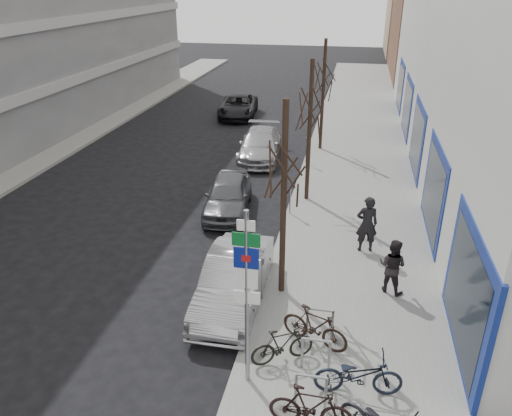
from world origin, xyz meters
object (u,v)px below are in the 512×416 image
at_px(bike_mid_inner, 282,345).
at_px(bike_far_inner, 315,326).
at_px(meter_mid, 290,194).
at_px(highway_sign_pole, 247,290).
at_px(parked_car_front, 234,280).
at_px(pedestrian_far, 392,266).
at_px(parked_car_back, 260,145).
at_px(parked_car_mid, 228,195).
at_px(tree_mid, 311,98).
at_px(meter_front, 262,274).
at_px(bike_mid_curb, 359,372).
at_px(pedestrian_near, 367,224).
at_px(lane_car, 238,106).
at_px(bike_near_right, 311,407).
at_px(tree_near, 285,155).
at_px(tree_far, 324,69).
at_px(bike_rack, 316,351).
at_px(meter_back, 307,148).

distance_m(bike_mid_inner, bike_far_inner, 0.98).
bearing_deg(meter_mid, highway_sign_pole, -88.32).
xyz_separation_m(parked_car_front, pedestrian_far, (4.15, 1.18, 0.25)).
distance_m(parked_car_front, parked_car_back, 12.02).
bearing_deg(bike_far_inner, parked_car_mid, 49.92).
bearing_deg(tree_mid, meter_front, -93.68).
distance_m(parked_car_back, pedestrian_far, 12.18).
xyz_separation_m(bike_mid_curb, pedestrian_near, (0.14, 6.17, 0.37)).
xyz_separation_m(pedestrian_near, pedestrian_far, (0.69, -2.17, -0.13)).
xyz_separation_m(bike_far_inner, lane_car, (-6.79, 21.04, -0.00)).
height_order(bike_near_right, pedestrian_near, pedestrian_near).
bearing_deg(tree_near, tree_far, 90.00).
height_order(bike_rack, tree_mid, tree_mid).
height_order(meter_front, bike_mid_curb, meter_front).
height_order(parked_car_front, parked_car_mid, parked_car_front).
distance_m(tree_near, meter_back, 10.98).
distance_m(meter_front, bike_far_inner, 2.23).
relative_size(parked_car_mid, parked_car_back, 0.84).
height_order(highway_sign_pole, bike_far_inner, highway_sign_pole).
bearing_deg(tree_near, parked_car_back, 103.91).
distance_m(highway_sign_pole, parked_car_mid, 9.09).
bearing_deg(meter_front, tree_far, 88.09).
bearing_deg(tree_mid, highway_sign_pole, -91.14).
height_order(meter_back, parked_car_back, meter_back).
height_order(bike_far_inner, pedestrian_near, pedestrian_near).
relative_size(bike_far_inner, parked_car_back, 0.36).
height_order(tree_near, pedestrian_near, tree_near).
height_order(meter_front, lane_car, meter_front).
xyz_separation_m(meter_front, bike_near_right, (1.70, -3.99, -0.27)).
bearing_deg(parked_car_front, tree_far, 84.27).
bearing_deg(tree_far, parked_car_mid, -109.32).
xyz_separation_m(bike_mid_curb, pedestrian_far, (0.82, 4.00, 0.24)).
distance_m(lane_car, pedestrian_near, 18.07).
bearing_deg(pedestrian_near, meter_front, 39.75).
bearing_deg(tree_far, pedestrian_far, -76.65).
bearing_deg(lane_car, bike_far_inner, -78.77).
height_order(parked_car_back, pedestrian_near, pedestrian_near).
distance_m(tree_mid, meter_front, 7.70).
xyz_separation_m(meter_front, lane_car, (-5.23, 19.47, -0.25)).
relative_size(tree_far, bike_near_right, 3.35).
height_order(tree_far, parked_car_mid, tree_far).
xyz_separation_m(tree_far, pedestrian_near, (2.26, -10.25, -3.02)).
relative_size(bike_rack, bike_mid_curb, 1.23).
relative_size(highway_sign_pole, pedestrian_near, 2.26).
distance_m(tree_far, bike_near_right, 17.87).
relative_size(tree_near, meter_back, 4.33).
height_order(bike_mid_curb, parked_car_front, parked_car_front).
distance_m(tree_near, parked_car_front, 3.65).
distance_m(bike_mid_curb, bike_far_inner, 1.69).
relative_size(bike_near_right, parked_car_back, 0.35).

